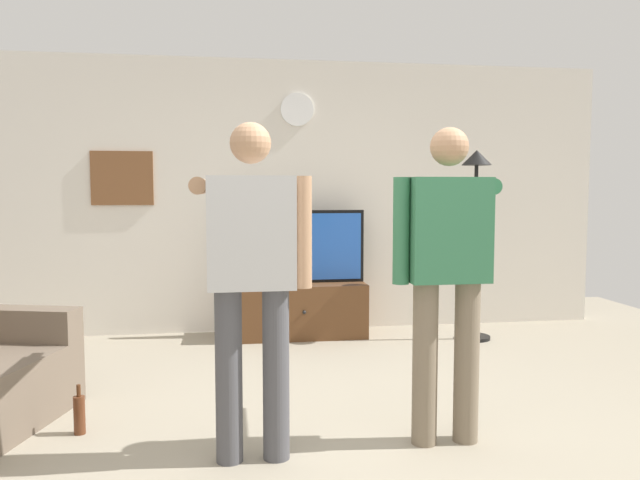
% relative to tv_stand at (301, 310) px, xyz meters
% --- Properties ---
extents(ground_plane, '(8.40, 8.40, 0.00)m').
position_rel_tv_stand_xyz_m(ground_plane, '(-0.03, -2.60, -0.26)').
color(ground_plane, '#9E937F').
extents(back_wall, '(6.40, 0.10, 2.70)m').
position_rel_tv_stand_xyz_m(back_wall, '(-0.03, 0.35, 1.09)').
color(back_wall, silver).
rests_on(back_wall, ground_plane).
extents(tv_stand, '(1.24, 0.53, 0.52)m').
position_rel_tv_stand_xyz_m(tv_stand, '(0.00, 0.00, 0.00)').
color(tv_stand, brown).
rests_on(tv_stand, ground_plane).
extents(television, '(1.24, 0.07, 0.70)m').
position_rel_tv_stand_xyz_m(television, '(0.00, 0.05, 0.61)').
color(television, black).
rests_on(television, tv_stand).
extents(wall_clock, '(0.33, 0.03, 0.33)m').
position_rel_tv_stand_xyz_m(wall_clock, '(0.00, 0.29, 1.95)').
color(wall_clock, white).
extents(framed_picture, '(0.58, 0.04, 0.52)m').
position_rel_tv_stand_xyz_m(framed_picture, '(-1.69, 0.30, 1.27)').
color(framed_picture, brown).
extents(floor_lamp, '(0.32, 0.32, 1.79)m').
position_rel_tv_stand_xyz_m(floor_lamp, '(1.61, -0.36, 1.02)').
color(floor_lamp, black).
rests_on(floor_lamp, ground_plane).
extents(person_standing_nearer_lamp, '(0.63, 0.78, 1.76)m').
position_rel_tv_stand_xyz_m(person_standing_nearer_lamp, '(-0.57, -2.69, 0.75)').
color(person_standing_nearer_lamp, '#4C4C51').
rests_on(person_standing_nearer_lamp, ground_plane).
extents(person_standing_nearer_couch, '(0.62, 0.78, 1.76)m').
position_rel_tv_stand_xyz_m(person_standing_nearer_couch, '(0.50, -2.62, 0.75)').
color(person_standing_nearer_couch, '#7A6B56').
rests_on(person_standing_nearer_couch, ground_plane).
extents(beverage_bottle, '(0.07, 0.07, 0.29)m').
position_rel_tv_stand_xyz_m(beverage_bottle, '(-1.56, -2.21, -0.14)').
color(beverage_bottle, '#592D19').
rests_on(beverage_bottle, ground_plane).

